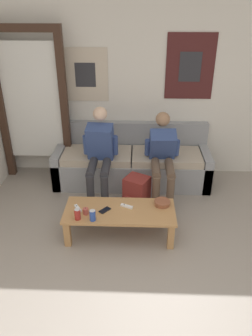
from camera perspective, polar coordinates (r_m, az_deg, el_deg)
The scene contains 14 objects.
wall_back at distance 4.78m, azimuth 2.93°, elevation 13.50°, with size 10.00×0.07×2.55m.
door_frame at distance 4.82m, azimuth -16.12°, elevation 11.62°, with size 1.00×0.10×2.15m.
couch at distance 4.79m, azimuth 1.02°, elevation 0.84°, with size 2.21×0.73×0.82m.
coffee_table at distance 3.72m, azimuth -1.10°, elevation -8.04°, with size 1.24×0.52×0.34m.
person_seated_adult at distance 4.31m, azimuth -4.60°, elevation 2.75°, with size 0.47×0.87×1.19m.
person_seated_teen at distance 4.33m, azimuth 6.37°, elevation 2.25°, with size 0.47×0.96×1.10m.
backpack at distance 4.21m, azimuth 1.80°, elevation -4.49°, with size 0.37×0.37×0.44m.
ceramic_bowl at distance 3.77m, azimuth 6.31°, elevation -5.99°, with size 0.18×0.18×0.06m.
pillar_candle at distance 3.63m, azimuth -7.03°, elevation -7.49°, with size 0.06×0.06×0.08m.
drink_can_blue at distance 3.51m, azimuth -5.84°, elevation -8.21°, with size 0.07×0.07×0.12m.
drink_can_red at distance 3.55m, azimuth -8.45°, elevation -7.96°, with size 0.07×0.07×0.12m.
game_controller_near_left at distance 3.73m, azimuth -8.38°, elevation -6.96°, with size 0.11×0.14×0.03m.
game_controller_near_right at distance 3.72m, azimuth 0.13°, elevation -6.67°, with size 0.15×0.09×0.03m.
cell_phone at distance 3.68m, azimuth -3.71°, elevation -7.33°, with size 0.14×0.15×0.01m.
Camera 1 is at (-0.06, -1.64, 2.47)m, focal length 35.00 mm.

